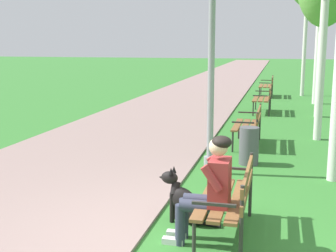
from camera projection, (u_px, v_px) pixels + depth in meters
The scene contains 10 objects.
ground_plane at pixel (172, 246), 5.08m from camera, with size 120.00×120.00×0.00m, color #33752D.
paved_path at pixel (223, 78), 28.56m from camera, with size 4.14×60.00×0.04m, color gray.
park_bench_near at pixel (231, 194), 5.23m from camera, with size 0.55×1.50×0.85m.
park_bench_mid at pixel (250, 123), 9.90m from camera, with size 0.55×1.50×0.85m.
park_bench_far at pixel (264, 97), 14.51m from camera, with size 0.55×1.50×0.85m.
park_bench_furthest at pixel (268, 84), 18.85m from camera, with size 0.55×1.50×0.85m.
person_seated_on_near_bench at pixel (210, 186), 5.00m from camera, with size 0.74×0.49×1.25m.
dog_black at pixel (187, 203), 5.68m from camera, with size 0.83×0.35×0.71m.
lamp_post_near at pixel (212, 49), 7.50m from camera, with size 0.24×0.24×4.11m.
litter_bin at pixel (249, 146), 8.41m from camera, with size 0.36×0.36×0.70m, color #515156.
Camera 1 is at (1.10, -4.62, 2.24)m, focal length 48.63 mm.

